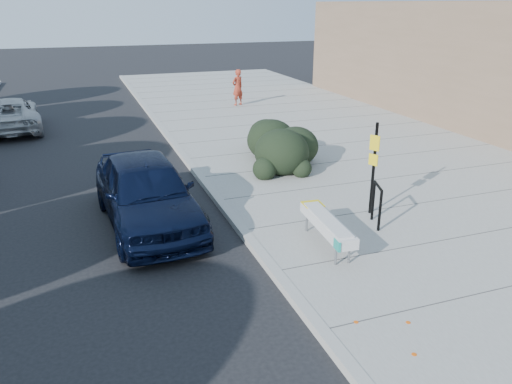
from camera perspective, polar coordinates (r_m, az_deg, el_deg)
The scene contains 10 objects.
ground at distance 9.95m, azimuth 2.33°, elevation -9.76°, with size 120.00×120.00×0.00m, color black.
sidewalk_near at distance 16.45m, azimuth 13.96°, elevation 2.52°, with size 11.20×50.00×0.15m, color gray.
curb_near at distance 14.23m, azimuth -5.25°, elevation 0.24°, with size 0.22×50.00×0.17m, color #9E9E99.
bench at distance 10.71m, azimuth 8.13°, elevation -3.65°, with size 0.62×2.18×0.65m.
bike_rack at distance 11.91m, azimuth 13.65°, elevation -1.00°, with size 0.26×0.66×1.01m.
sign_post at distance 12.33m, azimuth 13.30°, elevation 3.28°, with size 0.14×0.25×2.30m.
hedge at distance 16.59m, azimuth 1.83°, elevation 6.30°, with size 2.04×4.08×1.53m, color black.
sedan_navy at distance 12.15m, azimuth -12.40°, elevation 0.04°, with size 2.01×5.00×1.71m, color black.
suv_silver at distance 23.56m, azimuth -26.38°, elevation 7.94°, with size 2.29×4.96×1.38m, color #ADAFB3.
pedestrian at distance 25.91m, azimuth -2.12°, elevation 11.86°, with size 0.66×0.43×1.80m, color #9D3322.
Camera 1 is at (-3.29, -7.92, 5.05)m, focal length 35.00 mm.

